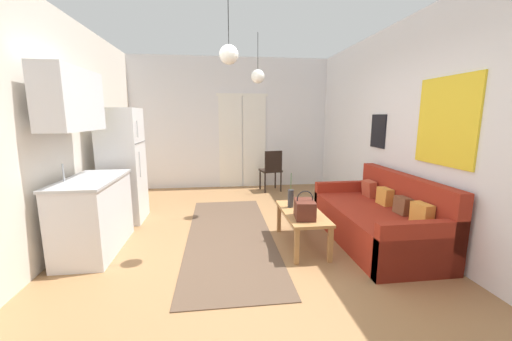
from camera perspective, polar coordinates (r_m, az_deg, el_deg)
name	(u,v)px	position (r m, az deg, el deg)	size (l,w,h in m)	color
ground_plane	(247,259)	(3.67, -1.79, -16.51)	(4.93, 7.64, 0.10)	#996D44
wall_back	(232,124)	(6.83, -4.66, 8.75)	(4.53, 0.13, 2.87)	silver
wall_right	(433,131)	(4.12, 30.67, 6.56)	(0.12, 7.24, 2.87)	silver
wall_left	(24,133)	(3.78, -37.82, 5.62)	(0.12, 7.24, 2.87)	silver
area_rug	(230,235)	(4.20, -5.00, -12.08)	(1.12, 3.19, 0.01)	brown
couch	(380,221)	(4.21, 22.47, -8.81)	(0.93, 1.92, 0.87)	maroon
coffee_table	(302,216)	(3.81, 8.75, -8.57)	(0.46, 1.04, 0.44)	#A87542
bamboo_vase	(291,198)	(3.91, 6.62, -5.28)	(0.08, 0.08, 0.45)	#2D2D33
handbag	(305,209)	(3.53, 9.25, -7.25)	(0.26, 0.33, 0.33)	#512319
refrigerator	(123,166)	(4.98, -24.04, 0.83)	(0.58, 0.63, 1.72)	white
kitchen_counter	(88,184)	(4.01, -29.38, -2.23)	(0.58, 1.18, 2.12)	silver
accent_chair	(272,168)	(6.41, 2.98, 0.40)	(0.48, 0.47, 0.89)	black
pendant_lamp_near	(229,55)	(3.47, -5.19, 21.14)	(0.21, 0.21, 0.72)	black
pendant_lamp_far	(258,76)	(4.93, 0.35, 17.50)	(0.21, 0.21, 0.76)	black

